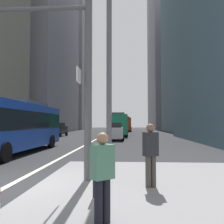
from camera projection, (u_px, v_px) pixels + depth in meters
name	position (u px, v px, depth m)	size (l,w,h in m)	color
ground_plane	(95.00, 140.00, 26.98)	(160.00, 160.00, 0.00)	#28282B
median_island	(208.00, 200.00, 5.71)	(9.00, 10.00, 0.15)	gray
lane_centre_line	(103.00, 135.00, 36.95)	(0.20, 80.00, 0.01)	beige
office_tower_left_mid	(37.00, 36.00, 52.84)	(13.40, 25.63, 41.86)	gray
office_tower_left_far	(68.00, 50.00, 80.03)	(13.59, 20.24, 52.31)	#9E9EA3
office_tower_right_mid	(194.00, 52.00, 48.20)	(10.01, 20.84, 32.23)	slate
office_tower_right_far	(168.00, 43.00, 77.07)	(11.34, 24.22, 54.94)	gray
city_bus_blue_oncoming	(15.00, 124.00, 15.11)	(2.74, 10.97, 3.40)	#14389E
city_bus_red_receding	(118.00, 124.00, 36.98)	(2.92, 10.64, 3.40)	#198456
city_bus_red_distant	(126.00, 123.00, 57.35)	(2.87, 11.36, 3.40)	red
car_oncoming_mid	(57.00, 129.00, 34.37)	(2.17, 4.52, 1.94)	black
car_receding_near	(115.00, 131.00, 26.63)	(2.16, 4.17, 1.94)	silver
traffic_signal_gantry	(26.00, 54.00, 7.65)	(5.96, 0.65, 6.00)	#515156
street_lamp_post	(109.00, 35.00, 9.21)	(5.50, 0.32, 8.00)	#56565B
pedestrian_railing	(102.00, 156.00, 7.64)	(0.06, 3.97, 0.98)	black
pedestrian_waiting	(102.00, 173.00, 4.21)	(0.45, 0.43, 1.58)	black
pedestrian_walking	(151.00, 152.00, 6.59)	(0.45, 0.38, 1.73)	#423D38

